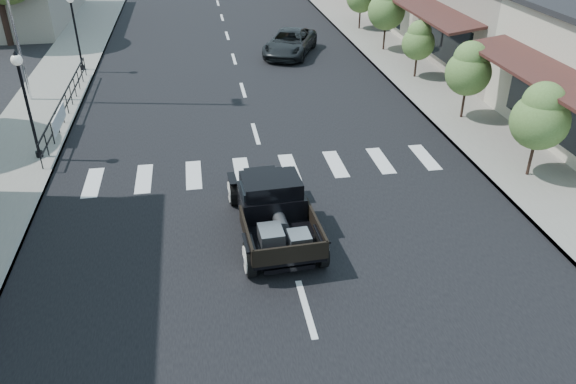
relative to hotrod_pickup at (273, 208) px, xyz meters
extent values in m
plane|color=black|center=(0.29, -0.19, -0.82)|extent=(120.00, 120.00, 0.00)
cube|color=black|center=(0.29, 14.81, -0.81)|extent=(14.00, 80.00, 0.02)
cube|color=gray|center=(-8.21, 14.81, -0.75)|extent=(3.00, 80.00, 0.15)
cube|color=gray|center=(8.79, 14.81, -0.75)|extent=(3.00, 80.00, 0.15)
cube|color=#A89C8D|center=(15.29, 12.81, 1.43)|extent=(10.00, 9.00, 4.50)
imported|color=black|center=(3.39, 17.16, -0.17)|extent=(3.88, 5.19, 1.31)
camera|label=1|loc=(-1.73, -12.79, 7.84)|focal=35.00mm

